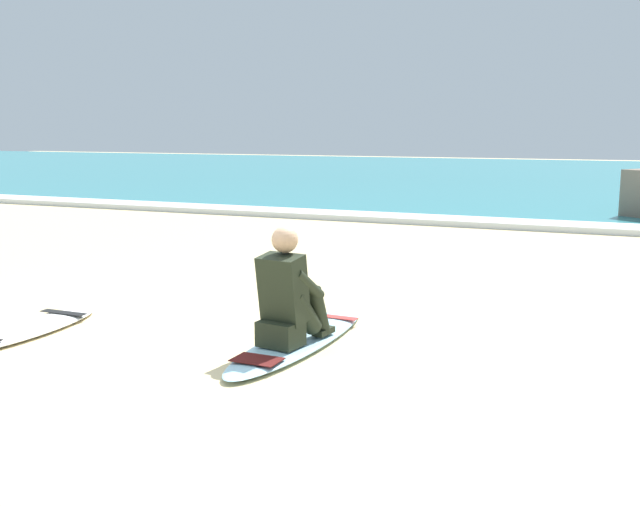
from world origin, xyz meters
name	(u,v)px	position (x,y,z in m)	size (l,w,h in m)	color
ground_plane	(192,353)	(0.00, 0.00, 0.00)	(80.00, 80.00, 0.00)	beige
sea	(540,177)	(0.00, 22.54, 0.05)	(80.00, 28.00, 0.10)	teal
breaking_foam	(450,221)	(0.00, 8.84, 0.06)	(80.00, 0.90, 0.11)	white
surfboard_main	(301,339)	(0.68, 0.60, 0.04)	(0.58, 2.35, 0.08)	#9ED1E5
surfer_seated	(289,298)	(0.69, 0.36, 0.44)	(0.43, 0.74, 0.95)	black
surfboard_spare_near	(25,329)	(-1.67, -0.07, 0.04)	(0.53, 1.71, 0.08)	white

